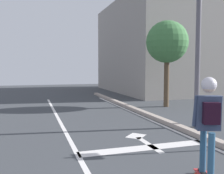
# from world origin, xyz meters

# --- Properties ---
(lane_line_center) EXTENTS (0.12, 20.00, 0.01)m
(lane_line_center) POSITION_xyz_m (-0.26, 6.00, 0.00)
(lane_line_center) COLOR silver
(lane_line_center) RESTS_ON ground
(lane_line_curbside) EXTENTS (0.12, 20.00, 0.01)m
(lane_line_curbside) POSITION_xyz_m (3.01, 6.00, 0.00)
(lane_line_curbside) COLOR silver
(lane_line_curbside) RESTS_ON ground
(stop_bar) EXTENTS (3.42, 0.40, 0.01)m
(stop_bar) POSITION_xyz_m (1.45, 5.50, 0.00)
(stop_bar) COLOR silver
(stop_bar) RESTS_ON ground
(lane_arrow_stem) EXTENTS (0.16, 1.40, 0.01)m
(lane_arrow_stem) POSITION_xyz_m (1.62, 5.72, 0.00)
(lane_arrow_stem) COLOR silver
(lane_arrow_stem) RESTS_ON ground
(lane_arrow_head) EXTENTS (0.71, 0.71, 0.01)m
(lane_arrow_head) POSITION_xyz_m (1.62, 6.57, 0.00)
(lane_arrow_head) COLOR silver
(lane_arrow_head) RESTS_ON ground
(curb_strip) EXTENTS (0.24, 24.00, 0.14)m
(curb_strip) POSITION_xyz_m (3.26, 6.00, 0.07)
(curb_strip) COLOR #A7988C
(curb_strip) RESTS_ON ground
(skater) EXTENTS (0.46, 0.63, 1.73)m
(skater) POSITION_xyz_m (1.61, 3.46, 1.19)
(skater) COLOR #2B5477
(skater) RESTS_ON skateboard
(traffic_signal_mast) EXTENTS (5.36, 0.34, 5.52)m
(traffic_signal_mast) POSITION_xyz_m (2.39, 7.00, 3.99)
(traffic_signal_mast) COLOR #5C5963
(traffic_signal_mast) RESTS_ON ground
(roadside_tree) EXTENTS (2.09, 2.09, 4.30)m
(roadside_tree) POSITION_xyz_m (5.27, 11.26, 3.22)
(roadside_tree) COLOR brown
(roadside_tree) RESTS_ON ground
(building_block) EXTENTS (9.22, 10.98, 7.21)m
(building_block) POSITION_xyz_m (9.77, 19.01, 3.61)
(building_block) COLOR gray
(building_block) RESTS_ON ground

